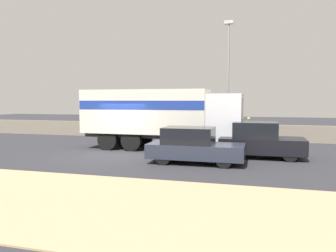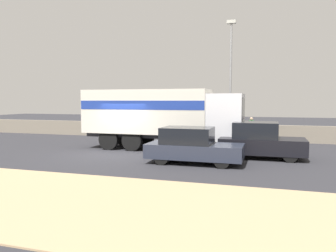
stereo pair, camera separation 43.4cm
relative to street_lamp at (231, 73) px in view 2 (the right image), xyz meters
name	(u,v)px [view 2 (the right image)]	position (x,y,z in m)	size (l,w,h in m)	color
ground_plane	(117,154)	(-4.92, -6.14, -4.37)	(80.00, 80.00, 0.00)	#2D2D33
dirt_shoulder_foreground	(2,193)	(-4.92, -13.57, -4.35)	(60.00, 5.42, 0.04)	tan
stone_wall_backdrop	(162,130)	(-4.92, 1.06, -3.83)	(60.00, 0.35, 1.08)	gray
street_lamp	(231,73)	(0.00, 0.00, 0.00)	(0.56, 0.28, 7.62)	gray
box_truck	(160,113)	(-3.29, -4.15, -2.41)	(8.56, 2.38, 3.24)	silver
car_hatchback	(192,146)	(-0.73, -7.49, -3.63)	(4.03, 1.72, 1.53)	#282D3D
car_sedan_second	(260,141)	(1.98, -5.30, -3.57)	(3.83, 1.89, 1.67)	black
pedestrian	(251,129)	(1.29, 0.54, -3.54)	(0.35, 0.35, 1.60)	#473828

